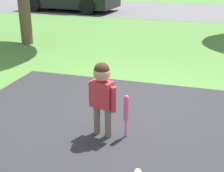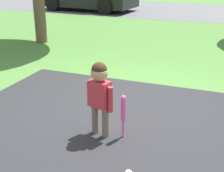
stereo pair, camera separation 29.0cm
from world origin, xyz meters
The scene contains 5 objects.
ground_plane centered at (0.00, 0.00, 0.00)m, with size 60.00×60.00×0.00m, color #477533.
street_strip centered at (0.00, 10.78, 0.00)m, with size 40.00×6.00×0.01m.
child centered at (0.00, -0.95, 0.60)m, with size 0.37×0.21×0.93m.
baseball_bat centered at (0.28, -0.91, 0.36)m, with size 0.06×0.06×0.55m.
sports_ball centered at (0.59, -1.61, 0.04)m, with size 0.08×0.08×0.08m.
Camera 1 is at (1.08, -4.14, 1.96)m, focal length 50.00 mm.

